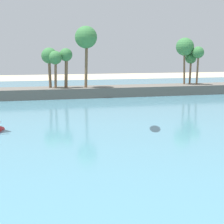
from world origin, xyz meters
The scene contains 2 objects.
sea centered at (0.00, 55.46, 0.03)m, with size 220.00×93.40×0.06m, color teal.
palm_headland centered at (0.61, 62.15, 2.69)m, with size 94.80×6.05×12.52m.
Camera 1 is at (-3.74, -1.89, 8.00)m, focal length 57.82 mm.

